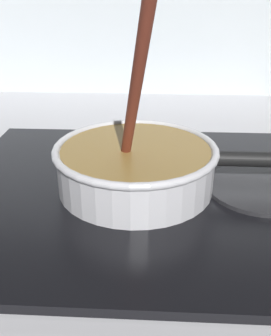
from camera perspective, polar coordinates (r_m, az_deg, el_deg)
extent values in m
cube|color=black|center=(0.57, 0.00, -3.32)|extent=(0.56, 0.48, 0.01)
torus|color=#592D0C|center=(0.57, 0.00, -2.44)|extent=(0.20, 0.20, 0.01)
cylinder|color=#262628|center=(0.59, 18.14, -2.86)|extent=(0.15, 0.15, 0.01)
cylinder|color=silver|center=(0.55, 0.00, 0.00)|extent=(0.23, 0.23, 0.06)
cylinder|color=olive|center=(0.55, 0.00, 0.37)|extent=(0.22, 0.22, 0.06)
torus|color=silver|center=(0.54, 0.00, 2.93)|extent=(0.24, 0.24, 0.01)
cylinder|color=black|center=(0.57, 18.99, 1.22)|extent=(0.14, 0.02, 0.02)
cylinder|color=#E5CC7A|center=(0.53, -2.24, 1.29)|extent=(0.03, 0.03, 0.01)
cylinder|color=#E5CC7A|center=(0.55, 1.14, 2.11)|extent=(0.03, 0.03, 0.01)
cylinder|color=#EDD88C|center=(0.55, -4.88, 2.29)|extent=(0.03, 0.03, 0.01)
cylinder|color=beige|center=(0.61, -3.41, 4.60)|extent=(0.03, 0.03, 0.01)
cylinder|color=beige|center=(0.52, 6.24, 0.67)|extent=(0.04, 0.04, 0.01)
cylinder|color=#EDD88C|center=(0.59, 4.16, 3.97)|extent=(0.03, 0.03, 0.01)
cylinder|color=#EDD88C|center=(0.47, -3.80, -1.91)|extent=(0.03, 0.03, 0.01)
cylinder|color=#EDD88C|center=(0.52, -8.40, 0.56)|extent=(0.03, 0.03, 0.01)
cylinder|color=maroon|center=(0.45, -0.19, 10.69)|extent=(0.05, 0.15, 0.23)
cube|color=brown|center=(0.55, -1.64, 1.57)|extent=(0.04, 0.05, 0.01)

